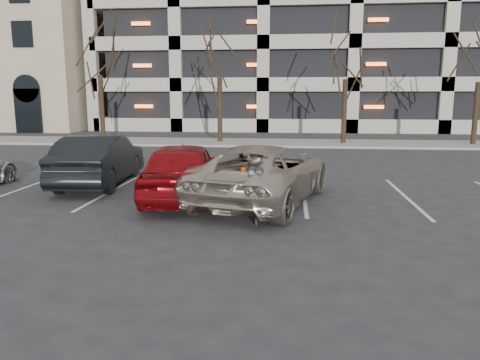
{
  "coord_description": "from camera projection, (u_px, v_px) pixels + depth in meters",
  "views": [
    {
      "loc": [
        0.95,
        -10.72,
        2.8
      ],
      "look_at": [
        -0.07,
        -0.96,
        1.0
      ],
      "focal_mm": 35.0,
      "sensor_mm": 36.0,
      "label": 1
    }
  ],
  "objects": [
    {
      "name": "parking_meter",
      "position": [
        256.0,
        182.0,
        10.0
      ],
      "size": [
        0.34,
        0.23,
        1.25
      ],
      "rotation": [
        0.0,
        0.0,
        -0.38
      ],
      "color": "black",
      "rests_on": "ground"
    },
    {
      "name": "tree_c",
      "position": [
        347.0,
        38.0,
        25.29
      ],
      "size": [
        3.54,
        3.54,
        8.04
      ],
      "color": "black",
      "rests_on": "ground"
    },
    {
      "name": "tree_a",
      "position": [
        98.0,
        33.0,
        26.63
      ],
      "size": [
        3.81,
        3.81,
        8.65
      ],
      "color": "black",
      "rests_on": "ground"
    },
    {
      "name": "parking_garage",
      "position": [
        417.0,
        20.0,
        41.29
      ],
      "size": [
        52.0,
        20.0,
        19.0
      ],
      "color": "black",
      "rests_on": "ground"
    },
    {
      "name": "car_dark",
      "position": [
        99.0,
        160.0,
        14.57
      ],
      "size": [
        2.01,
        4.85,
        1.56
      ],
      "primitive_type": "imported",
      "rotation": [
        0.0,
        0.0,
        3.22
      ],
      "color": "black",
      "rests_on": "ground"
    },
    {
      "name": "car_red",
      "position": [
        182.0,
        170.0,
        12.5
      ],
      "size": [
        2.34,
        4.83,
        1.59
      ],
      "primitive_type": "imported",
      "rotation": [
        0.0,
        0.0,
        3.24
      ],
      "color": "maroon",
      "rests_on": "ground"
    },
    {
      "name": "stall_lines",
      "position": [
        206.0,
        193.0,
        13.49
      ],
      "size": [
        16.9,
        5.2,
        0.0
      ],
      "color": "silver",
      "rests_on": "ground"
    },
    {
      "name": "ground",
      "position": [
        247.0,
        214.0,
        11.09
      ],
      "size": [
        140.0,
        140.0,
        0.0
      ],
      "primitive_type": "plane",
      "color": "#28282B",
      "rests_on": "ground"
    },
    {
      "name": "tree_b",
      "position": [
        219.0,
        36.0,
        25.97
      ],
      "size": [
        3.63,
        3.63,
        8.25
      ],
      "color": "black",
      "rests_on": "ground"
    },
    {
      "name": "sidewalk",
      "position": [
        272.0,
        143.0,
        26.73
      ],
      "size": [
        80.0,
        4.0,
        0.12
      ],
      "primitive_type": "cube",
      "color": "gray",
      "rests_on": "ground"
    },
    {
      "name": "suv_silver",
      "position": [
        262.0,
        174.0,
        12.16
      ],
      "size": [
        3.89,
        5.97,
        1.53
      ],
      "rotation": [
        0.0,
        0.0,
        2.88
      ],
      "color": "beige",
      "rests_on": "ground"
    }
  ]
}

